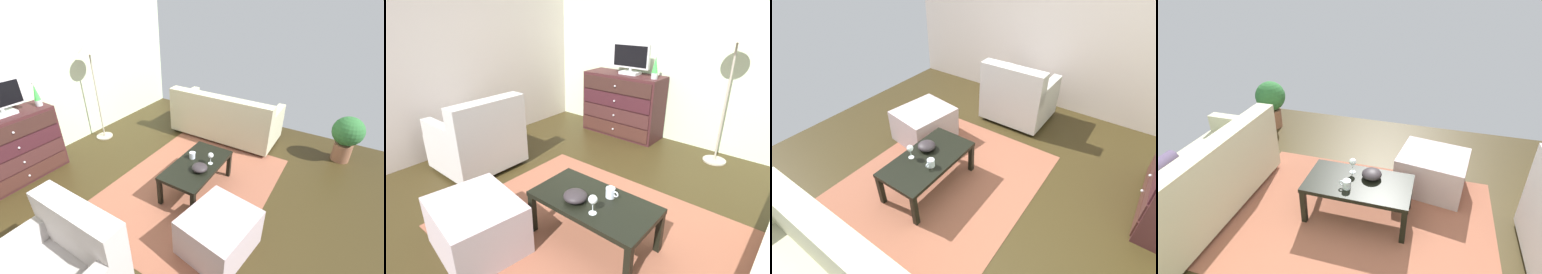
% 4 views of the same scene
% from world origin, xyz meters
% --- Properties ---
extents(ground_plane, '(5.24, 4.93, 0.05)m').
position_xyz_m(ground_plane, '(0.00, 0.00, -0.03)').
color(ground_plane, '#342A13').
extents(area_rug, '(2.60, 1.90, 0.01)m').
position_xyz_m(area_rug, '(0.20, -0.20, 0.00)').
color(area_rug, brown).
rests_on(area_rug, ground_plane).
extents(coffee_table, '(1.01, 0.53, 0.40)m').
position_xyz_m(coffee_table, '(0.20, -0.28, 0.35)').
color(coffee_table, black).
rests_on(coffee_table, ground_plane).
extents(wine_glass, '(0.07, 0.07, 0.16)m').
position_xyz_m(wine_glass, '(0.30, -0.42, 0.52)').
color(wine_glass, silver).
rests_on(wine_glass, coffee_table).
extents(mug, '(0.11, 0.08, 0.08)m').
position_xyz_m(mug, '(0.28, -0.16, 0.44)').
color(mug, silver).
rests_on(mug, coffee_table).
extents(bowl_decorative, '(0.19, 0.19, 0.09)m').
position_xyz_m(bowl_decorative, '(0.10, -0.38, 0.44)').
color(bowl_decorative, '#2A2427').
rests_on(bowl_decorative, coffee_table).
extents(couch_large, '(0.85, 1.81, 0.83)m').
position_xyz_m(couch_large, '(1.72, 0.07, 0.33)').
color(couch_large, '#332319').
rests_on(couch_large, ground_plane).
extents(ottoman, '(0.78, 0.70, 0.43)m').
position_xyz_m(ottoman, '(-0.46, -0.94, 0.21)').
color(ottoman, '#B09DA2').
rests_on(ottoman, ground_plane).
extents(potted_plant, '(0.44, 0.44, 0.72)m').
position_xyz_m(potted_plant, '(1.97, -1.81, 0.43)').
color(potted_plant, brown).
rests_on(potted_plant, ground_plane).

